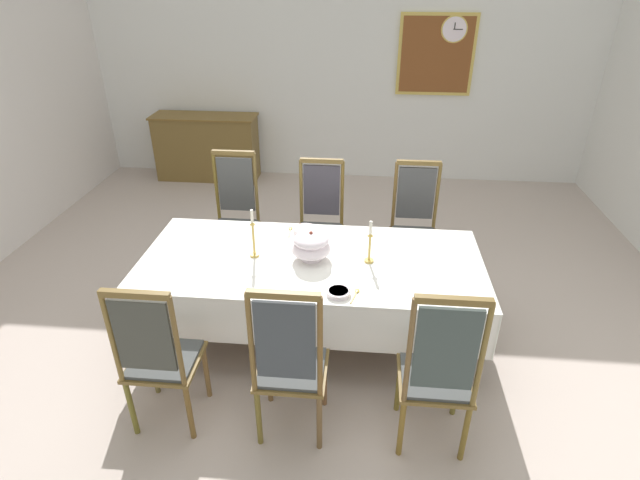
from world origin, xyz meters
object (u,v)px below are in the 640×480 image
chair_north_c (414,224)px  bowl_near_right (338,292)px  chair_south_c (438,372)px  candlestick_east (370,246)px  chair_north_b (320,220)px  bowl_near_left (305,230)px  dining_table (311,267)px  candlestick_west (253,237)px  chair_south_b (290,363)px  spoon_secondary (356,292)px  mounted_clock (454,29)px  spoon_primary (290,230)px  framed_painting (436,55)px  chair_south_a (158,356)px  soup_tureen (311,246)px  chair_north_a (235,215)px  sideboard (207,147)px

chair_north_c → bowl_near_right: (-0.62, -1.43, 0.18)m
chair_south_c → candlestick_east: size_ratio=3.59×
chair_north_b → bowl_near_left: chair_north_b is taller
dining_table → chair_north_b: bearing=91.3°
candlestick_west → chair_south_b: bearing=-67.1°
chair_north_c → spoon_secondary: chair_north_c is taller
chair_south_b → candlestick_west: chair_south_b is taller
mounted_clock → spoon_primary: bearing=-117.2°
chair_north_c → candlestick_west: (-1.29, -0.98, 0.32)m
candlestick_east → framed_painting: (0.78, 3.63, 0.82)m
spoon_primary → framed_painting: size_ratio=0.18×
dining_table → framed_painting: (1.22, 3.63, 1.02)m
candlestick_east → bowl_near_right: 0.51m
chair_north_b → mounted_clock: size_ratio=3.50×
chair_south_a → bowl_near_left: 1.60m
candlestick_east → spoon_primary: 0.81m
chair_north_c → mounted_clock: (0.55, 2.65, 1.42)m
soup_tureen → spoon_primary: 0.51m
soup_tureen → spoon_secondary: soup_tureen is taller
chair_north_a → candlestick_west: (0.41, -0.98, 0.31)m
bowl_near_right → spoon_primary: (-0.46, 0.90, -0.01)m
chair_north_a → mounted_clock: size_ratio=3.65×
chair_north_c → mounted_clock: mounted_clock is taller
chair_north_a → candlestick_west: chair_north_a is taller
chair_north_c → candlestick_west: size_ratio=2.98×
bowl_near_left → soup_tureen: bearing=-77.7°
dining_table → spoon_secondary: (0.35, -0.42, 0.08)m
chair_south_a → sideboard: chair_south_a is taller
sideboard → candlestick_east: bearing=124.2°
dining_table → chair_north_c: bearing=48.8°
chair_south_b → soup_tureen: bearing=88.9°
bowl_near_right → spoon_secondary: 0.12m
bowl_near_right → bowl_near_left: bearing=110.8°
chair_north_b → framed_painting: framed_painting is taller
chair_north_c → soup_tureen: bearing=48.6°
mounted_clock → dining_table: bearing=-111.2°
candlestick_west → mounted_clock: (1.84, 3.63, 1.10)m
chair_south_c → spoon_secondary: bearing=132.1°
soup_tureen → candlestick_east: size_ratio=0.88×
chair_north_b → bowl_near_right: chair_north_b is taller
soup_tureen → sideboard: (-1.85, 3.38, -0.40)m
dining_table → spoon_secondary: size_ratio=14.78×
soup_tureen → spoon_primary: (-0.22, 0.45, -0.11)m
chair_south_c → chair_north_c: bearing=90.0°
dining_table → chair_south_b: 0.98m
candlestick_west → spoon_primary: size_ratio=2.19×
chair_north_c → bowl_near_right: 1.57m
candlestick_east → spoon_primary: (-0.66, 0.45, -0.13)m
chair_south_c → candlestick_east: (-0.42, 0.98, 0.27)m
chair_north_b → spoon_secondary: bearing=105.1°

